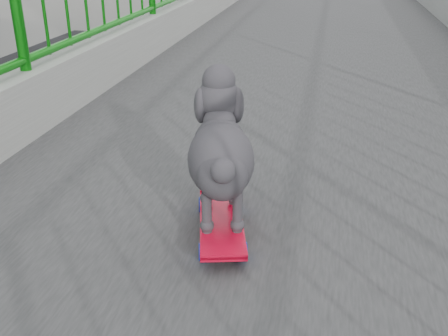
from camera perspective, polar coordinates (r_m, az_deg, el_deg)
The scene contains 3 objects.
skateboard at distance 1.76m, azimuth -0.32°, elevation -5.76°, with size 0.25×0.50×0.06m.
poodle at distance 1.68m, azimuth -0.37°, elevation 1.96°, with size 0.29×0.50×0.43m.
car_1 at distance 17.01m, azimuth -23.23°, elevation -3.11°, with size 1.39×3.98×1.31m, color black.
Camera 1 is at (0.08, 1.66, 7.93)m, focal length 42.00 mm.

